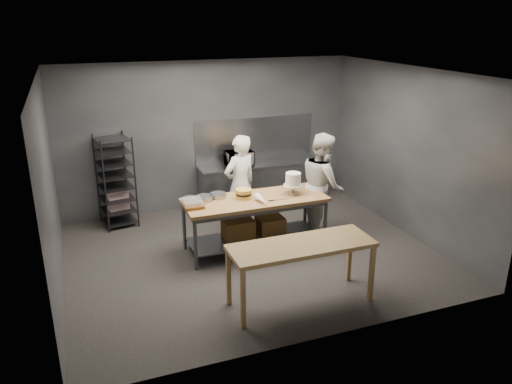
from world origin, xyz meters
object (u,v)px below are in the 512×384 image
at_px(speed_rack, 116,182).
at_px(microwave, 239,158).
at_px(chef_behind, 240,185).
at_px(work_table, 254,217).
at_px(frosted_cake_stand, 293,181).
at_px(chef_right, 322,185).
at_px(layer_cake, 244,194).
at_px(near_counter, 301,250).

relative_size(speed_rack, microwave, 3.23).
bearing_deg(chef_behind, work_table, 70.05).
relative_size(chef_behind, frosted_cake_stand, 4.92).
xyz_separation_m(work_table, speed_rack, (-2.06, 1.90, 0.28)).
bearing_deg(work_table, speed_rack, 137.26).
height_order(chef_right, frosted_cake_stand, chef_right).
relative_size(work_table, layer_cake, 8.88).
relative_size(work_table, frosted_cake_stand, 6.41).
bearing_deg(speed_rack, chef_behind, -29.42).
xyz_separation_m(work_table, microwave, (0.42, 1.98, 0.48)).
height_order(chef_behind, microwave, chef_behind).
bearing_deg(near_counter, chef_right, 55.68).
relative_size(chef_right, microwave, 3.47).
height_order(speed_rack, chef_right, chef_right).
distance_m(work_table, microwave, 2.08).
distance_m(chef_right, frosted_cake_stand, 0.74).
distance_m(near_counter, chef_right, 2.45).
distance_m(work_table, speed_rack, 2.82).
bearing_deg(layer_cake, frosted_cake_stand, -5.91).
bearing_deg(chef_behind, frosted_cake_stand, 113.01).
distance_m(near_counter, chef_behind, 2.59).
xyz_separation_m(chef_behind, chef_right, (1.37, -0.56, 0.02)).
relative_size(work_table, microwave, 4.43).
bearing_deg(microwave, work_table, -101.91).
xyz_separation_m(speed_rack, microwave, (2.48, 0.08, 0.19)).
bearing_deg(work_table, chef_right, 7.01).
relative_size(near_counter, frosted_cake_stand, 5.34).
distance_m(chef_behind, microwave, 1.32).
bearing_deg(frosted_cake_stand, chef_right, 16.63).
bearing_deg(near_counter, microwave, 83.84).
distance_m(speed_rack, chef_right, 3.85).
height_order(speed_rack, microwave, speed_rack).
bearing_deg(layer_cake, chef_right, 4.19).
height_order(chef_right, layer_cake, chef_right).
distance_m(work_table, layer_cake, 0.46).
relative_size(chef_behind, microwave, 3.40).
bearing_deg(work_table, near_counter, -89.86).
relative_size(near_counter, microwave, 3.69).
distance_m(near_counter, layer_cake, 1.92).
height_order(work_table, microwave, microwave).
distance_m(chef_right, layer_cake, 1.55).
height_order(work_table, frosted_cake_stand, frosted_cake_stand).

